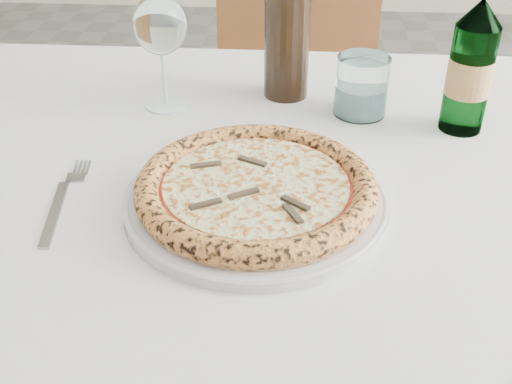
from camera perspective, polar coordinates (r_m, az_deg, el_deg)
dining_table at (r=0.95m, az=0.47°, el=-1.96°), size 1.52×0.90×0.76m
chair_far at (r=1.66m, az=3.33°, el=8.84°), size 0.43×0.43×0.93m
plate at (r=0.81m, az=0.00°, el=-0.66°), size 0.33×0.33×0.02m
pizza at (r=0.80m, az=-0.00°, el=0.38°), size 0.30×0.30×0.03m
fork at (r=0.86m, az=-16.89°, el=-0.80°), size 0.03×0.20×0.00m
wine_glass at (r=1.03m, az=-8.52°, el=14.30°), size 0.08×0.08×0.19m
tumbler at (r=1.04m, az=9.34°, el=8.96°), size 0.08×0.08×0.09m
beer_bottle at (r=1.01m, az=18.57°, el=10.53°), size 0.07×0.07×0.25m
wine_bottle at (r=1.06m, az=2.81°, el=15.03°), size 0.07×0.07×0.30m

